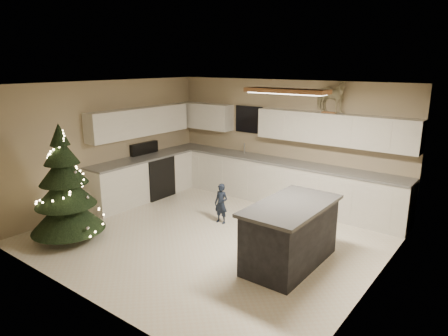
{
  "coord_description": "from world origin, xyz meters",
  "views": [
    {
      "loc": [
        4.09,
        -5.04,
        2.93
      ],
      "look_at": [
        0.0,
        0.35,
        1.15
      ],
      "focal_mm": 32.0,
      "sensor_mm": 36.0,
      "label": 1
    }
  ],
  "objects": [
    {
      "name": "island",
      "position": [
        1.57,
        -0.08,
        0.48
      ],
      "size": [
        0.9,
        1.7,
        0.95
      ],
      "color": "black",
      "rests_on": "ground_plane"
    },
    {
      "name": "bar_stool",
      "position": [
        1.05,
        0.27,
        0.46
      ],
      "size": [
        0.32,
        0.32,
        0.62
      ],
      "rotation": [
        0.0,
        0.0,
        -0.15
      ],
      "color": "brown",
      "rests_on": "ground_plane"
    },
    {
      "name": "toddler",
      "position": [
        -0.22,
        0.55,
        0.38
      ],
      "size": [
        0.28,
        0.19,
        0.76
      ],
      "primitive_type": "imported",
      "rotation": [
        0.0,
        0.0,
        0.04
      ],
      "color": "black",
      "rests_on": "ground_plane"
    },
    {
      "name": "ground_plane",
      "position": [
        0.0,
        0.0,
        0.0
      ],
      "size": [
        5.5,
        5.5,
        0.0
      ],
      "primitive_type": "plane",
      "color": "beige"
    },
    {
      "name": "christmas_tree",
      "position": [
        -1.85,
        -1.6,
        0.82
      ],
      "size": [
        1.25,
        1.21,
        2.0
      ],
      "rotation": [
        0.0,
        0.0,
        -0.36
      ],
      "color": "#3F2816",
      "rests_on": "ground_plane"
    },
    {
      "name": "cabinetry",
      "position": [
        -0.91,
        1.65,
        0.76
      ],
      "size": [
        5.5,
        3.2,
        2.0
      ],
      "color": "silver",
      "rests_on": "ground_plane"
    },
    {
      "name": "rocking_horse",
      "position": [
        1.05,
        2.32,
        2.32
      ],
      "size": [
        0.75,
        0.47,
        0.61
      ],
      "rotation": [
        0.0,
        0.0,
        1.34
      ],
      "color": "brown",
      "rests_on": "cabinetry"
    },
    {
      "name": "room_shell",
      "position": [
        0.02,
        0.0,
        1.75
      ],
      "size": [
        5.52,
        5.02,
        2.61
      ],
      "color": "tan",
      "rests_on": "ground_plane"
    }
  ]
}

